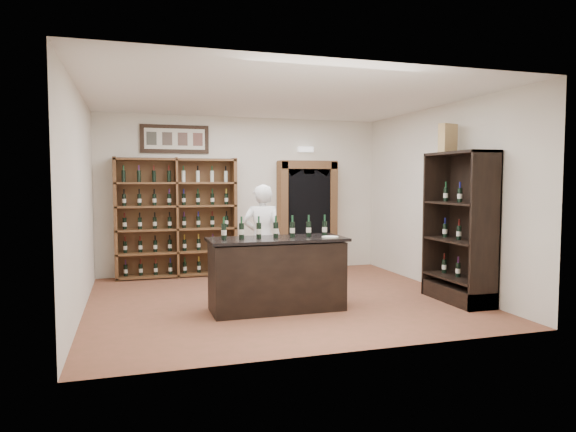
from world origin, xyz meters
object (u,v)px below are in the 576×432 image
at_px(tasting_counter, 277,274).
at_px(wine_crate, 448,138).
at_px(wine_shelf, 177,217).
at_px(counter_bottle_0, 224,231).
at_px(side_cabinet, 461,251).
at_px(shopkeeper, 262,238).

bearing_deg(tasting_counter, wine_crate, 0.76).
height_order(wine_shelf, tasting_counter, wine_shelf).
height_order(wine_shelf, counter_bottle_0, wine_shelf).
distance_m(tasting_counter, side_cabinet, 2.75).
relative_size(counter_bottle_0, side_cabinet, 0.14).
bearing_deg(tasting_counter, side_cabinet, -6.28).
bearing_deg(wine_crate, wine_shelf, 124.01).
distance_m(counter_bottle_0, wine_crate, 3.66).
xyz_separation_m(wine_shelf, tasting_counter, (1.10, -2.93, -0.61)).
relative_size(side_cabinet, wine_crate, 5.05).
distance_m(wine_shelf, counter_bottle_0, 2.90).
height_order(side_cabinet, wine_crate, wine_crate).
bearing_deg(counter_bottle_0, shopkeeper, 56.02).
xyz_separation_m(tasting_counter, shopkeeper, (0.12, 1.29, 0.37)).
relative_size(shopkeeper, wine_crate, 3.95).
bearing_deg(side_cabinet, tasting_counter, 173.72).
height_order(tasting_counter, wine_crate, wine_crate).
relative_size(wine_shelf, shopkeeper, 1.28).
relative_size(counter_bottle_0, shopkeeper, 0.17).
xyz_separation_m(wine_shelf, shopkeeper, (1.22, -1.64, -0.24)).
distance_m(wine_shelf, shopkeeper, 2.06).
bearing_deg(counter_bottle_0, side_cabinet, -5.85).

